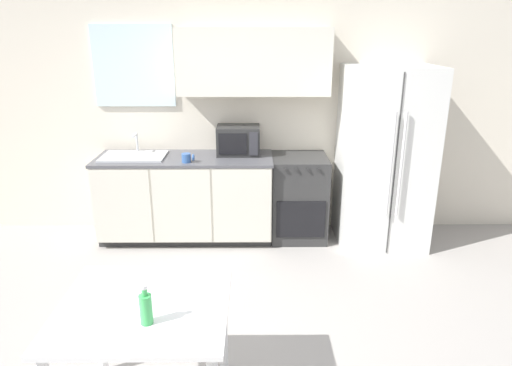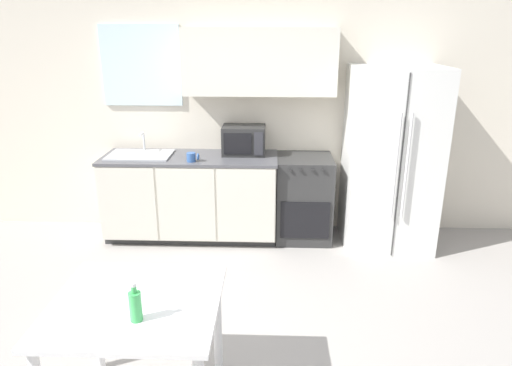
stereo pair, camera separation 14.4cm
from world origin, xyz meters
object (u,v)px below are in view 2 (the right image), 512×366
at_px(microwave, 244,140).
at_px(drink_bottle, 135,305).
at_px(dining_table, 137,320).
at_px(refrigerator, 390,159).
at_px(coffee_mug, 192,157).
at_px(oven_range, 304,198).

xyz_separation_m(microwave, drink_bottle, (-0.39, -2.76, -0.22)).
bearing_deg(microwave, dining_table, -99.69).
height_order(refrigerator, dining_table, refrigerator).
relative_size(refrigerator, coffee_mug, 14.64).
bearing_deg(drink_bottle, coffee_mug, 92.87).
relative_size(oven_range, microwave, 2.02).
relative_size(dining_table, drink_bottle, 4.22).
xyz_separation_m(coffee_mug, drink_bottle, (0.12, -2.44, -0.11)).
height_order(oven_range, dining_table, oven_range).
xyz_separation_m(oven_range, coffee_mug, (-1.16, -0.22, 0.51)).
height_order(refrigerator, coffee_mug, refrigerator).
xyz_separation_m(refrigerator, dining_table, (-1.96, -2.41, -0.29)).
height_order(coffee_mug, drink_bottle, coffee_mug).
distance_m(microwave, drink_bottle, 2.80).
bearing_deg(oven_range, microwave, 171.52).
distance_m(oven_range, drink_bottle, 2.89).
xyz_separation_m(refrigerator, microwave, (-1.52, 0.19, 0.14)).
distance_m(microwave, coffee_mug, 0.61).
bearing_deg(microwave, drink_bottle, -97.94).
distance_m(microwave, dining_table, 2.67).
relative_size(coffee_mug, drink_bottle, 0.58).
distance_m(refrigerator, microwave, 1.54).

